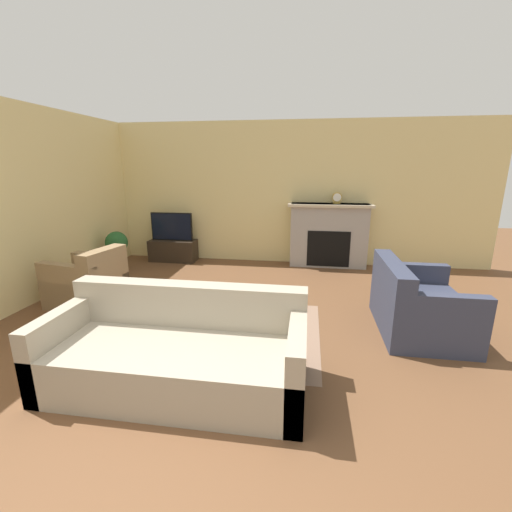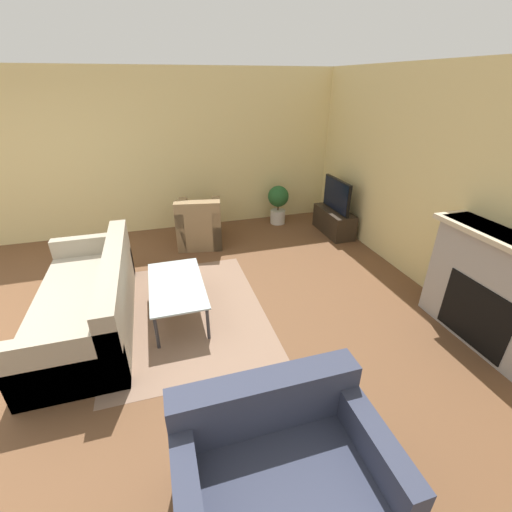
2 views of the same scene
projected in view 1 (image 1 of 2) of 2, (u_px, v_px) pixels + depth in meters
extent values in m
plane|color=brown|center=(143.00, 483.00, 2.09)|extent=(20.00, 20.00, 0.00)
cube|color=beige|center=(261.00, 194.00, 6.68)|extent=(8.67, 0.06, 2.70)
cube|color=beige|center=(24.00, 206.00, 4.62)|extent=(0.06, 8.14, 2.70)
cube|color=#896B56|center=(218.00, 330.00, 4.02)|extent=(2.36, 1.81, 0.00)
cube|color=#9E9993|center=(328.00, 235.00, 6.48)|extent=(1.42, 0.35, 1.20)
cube|color=black|center=(328.00, 249.00, 6.37)|extent=(0.78, 0.01, 0.67)
cube|color=beige|center=(330.00, 205.00, 6.31)|extent=(1.54, 0.41, 0.05)
cube|color=#2D2319|center=(173.00, 250.00, 6.93)|extent=(0.93, 0.39, 0.43)
cube|color=black|center=(172.00, 227.00, 6.81)|extent=(0.84, 0.05, 0.55)
cube|color=black|center=(171.00, 227.00, 6.78)|extent=(0.80, 0.01, 0.51)
cube|color=#9E937F|center=(176.00, 365.00, 2.95)|extent=(2.20, 0.95, 0.42)
cube|color=#9E937F|center=(189.00, 304.00, 3.21)|extent=(2.20, 0.20, 0.40)
cube|color=#9E937F|center=(66.00, 343.00, 3.07)|extent=(0.14, 0.95, 0.66)
cube|color=#9E937F|center=(297.00, 363.00, 2.77)|extent=(0.14, 0.95, 0.66)
cube|color=#33384C|center=(420.00, 314.00, 3.97)|extent=(0.91, 1.25, 0.42)
cube|color=#33384C|center=(392.00, 279.00, 3.92)|extent=(0.20, 1.25, 0.40)
cube|color=#33384C|center=(439.00, 326.00, 3.41)|extent=(0.91, 0.14, 0.66)
cube|color=#33384C|center=(408.00, 288.00, 4.48)|extent=(0.91, 0.14, 0.66)
cube|color=#8C704C|center=(87.00, 290.00, 4.72)|extent=(1.00, 0.86, 0.42)
cube|color=#8C704C|center=(103.00, 264.00, 4.51)|extent=(0.32, 0.73, 0.40)
cube|color=#8C704C|center=(101.00, 276.00, 4.95)|extent=(0.89, 0.30, 0.66)
cube|color=#8C704C|center=(68.00, 289.00, 4.43)|extent=(0.89, 0.30, 0.66)
cylinder|color=#333338|center=(162.00, 325.00, 3.73)|extent=(0.04, 0.04, 0.39)
cylinder|color=#333338|center=(259.00, 332.00, 3.57)|extent=(0.04, 0.04, 0.39)
cylinder|color=#333338|center=(179.00, 306.00, 4.23)|extent=(0.04, 0.04, 0.39)
cylinder|color=#333338|center=(265.00, 311.00, 4.08)|extent=(0.04, 0.04, 0.39)
cube|color=silver|center=(215.00, 301.00, 3.85)|extent=(1.16, 0.61, 0.02)
cylinder|color=beige|center=(119.00, 264.00, 6.29)|extent=(0.28, 0.28, 0.26)
cylinder|color=#4C3823|center=(118.00, 254.00, 6.24)|extent=(0.03, 0.03, 0.12)
sphere|color=#235628|center=(117.00, 242.00, 6.18)|extent=(0.39, 0.39, 0.39)
cube|color=#B79338|center=(337.00, 203.00, 6.31)|extent=(0.13, 0.07, 0.03)
cylinder|color=#B79338|center=(337.00, 197.00, 6.28)|extent=(0.18, 0.07, 0.18)
cylinder|color=white|center=(337.00, 197.00, 6.25)|extent=(0.15, 0.00, 0.15)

